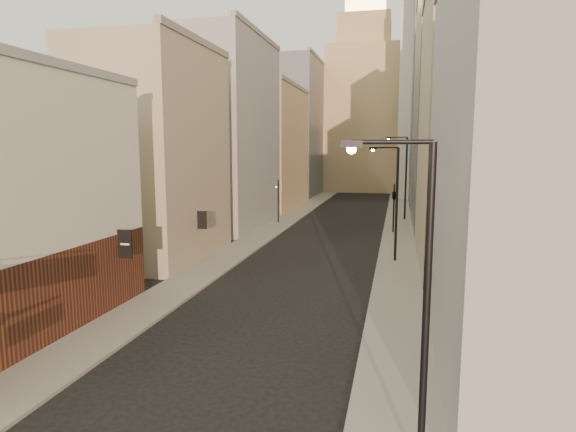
# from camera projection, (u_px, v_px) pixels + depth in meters

# --- Properties ---
(sidewalk_left) EXTENTS (3.00, 140.00, 0.15)m
(sidewalk_left) POSITION_uv_depth(u_px,v_px,m) (299.00, 212.00, 64.68)
(sidewalk_left) COLOR gray
(sidewalk_left) RESTS_ON ground
(sidewalk_right) EXTENTS (3.00, 140.00, 0.15)m
(sidewalk_right) POSITION_uv_depth(u_px,v_px,m) (398.00, 214.00, 61.79)
(sidewalk_right) COLOR gray
(sidewalk_right) RESTS_ON ground
(left_bldg_beige) EXTENTS (8.00, 12.00, 16.00)m
(left_bldg_beige) POSITION_uv_depth(u_px,v_px,m) (153.00, 155.00, 36.81)
(left_bldg_beige) COLOR tan
(left_bldg_beige) RESTS_ON ground
(left_bldg_grey) EXTENTS (8.00, 16.00, 20.00)m
(left_bldg_grey) POSITION_uv_depth(u_px,v_px,m) (226.00, 134.00, 51.97)
(left_bldg_grey) COLOR #959599
(left_bldg_grey) RESTS_ON ground
(left_bldg_tan) EXTENTS (8.00, 18.00, 17.00)m
(left_bldg_tan) POSITION_uv_depth(u_px,v_px,m) (269.00, 148.00, 69.55)
(left_bldg_tan) COLOR tan
(left_bldg_tan) RESTS_ON ground
(left_bldg_wingrid) EXTENTS (8.00, 20.00, 24.00)m
(left_bldg_wingrid) POSITION_uv_depth(u_px,v_px,m) (298.00, 129.00, 88.36)
(left_bldg_wingrid) COLOR gray
(left_bldg_wingrid) RESTS_ON ground
(right_bldg_grey) EXTENTS (8.00, 16.00, 16.00)m
(right_bldg_grey) POSITION_uv_depth(u_px,v_px,m) (554.00, 162.00, 17.97)
(right_bldg_grey) COLOR #959599
(right_bldg_grey) RESTS_ON ground
(right_bldg_beige) EXTENTS (8.00, 16.00, 20.00)m
(right_bldg_beige) POSITION_uv_depth(u_px,v_px,m) (479.00, 128.00, 35.07)
(right_bldg_beige) COLOR tan
(right_bldg_beige) RESTS_ON ground
(right_bldg_wingrid) EXTENTS (8.00, 20.00, 26.00)m
(right_bldg_wingrid) POSITION_uv_depth(u_px,v_px,m) (452.00, 108.00, 53.95)
(right_bldg_wingrid) COLOR gray
(right_bldg_wingrid) RESTS_ON ground
(highrise) EXTENTS (21.00, 23.00, 51.20)m
(highrise) POSITION_uv_depth(u_px,v_px,m) (476.00, 42.00, 77.88)
(highrise) COLOR gray
(highrise) RESTS_ON ground
(clock_tower) EXTENTS (14.00, 14.00, 44.90)m
(clock_tower) POSITION_uv_depth(u_px,v_px,m) (363.00, 103.00, 96.72)
(clock_tower) COLOR tan
(clock_tower) RESTS_ON ground
(white_tower) EXTENTS (8.00, 8.00, 41.50)m
(white_tower) POSITION_uv_depth(u_px,v_px,m) (424.00, 88.00, 80.64)
(white_tower) COLOR silver
(white_tower) RESTS_ON ground
(streetlamp_near) EXTENTS (2.28, 0.41, 8.70)m
(streetlamp_near) POSITION_uv_depth(u_px,v_px,m) (418.00, 292.00, 11.90)
(streetlamp_near) COLOR black
(streetlamp_near) RESTS_ON ground
(streetlamp_mid) EXTENTS (2.17, 0.90, 8.61)m
(streetlamp_mid) POSITION_uv_depth(u_px,v_px,m) (394.00, 197.00, 35.48)
(streetlamp_mid) COLOR black
(streetlamp_mid) RESTS_ON ground
(streetlamp_far) EXTENTS (2.57, 0.61, 9.86)m
(streetlamp_far) POSITION_uv_depth(u_px,v_px,m) (404.00, 173.00, 56.52)
(streetlamp_far) COLOR black
(streetlamp_far) RESTS_ON ground
(traffic_light_left) EXTENTS (0.54, 0.42, 5.00)m
(traffic_light_left) POSITION_uv_depth(u_px,v_px,m) (278.00, 194.00, 54.15)
(traffic_light_left) COLOR black
(traffic_light_left) RESTS_ON ground
(traffic_light_right) EXTENTS (0.86, 0.86, 5.00)m
(traffic_light_right) POSITION_uv_depth(u_px,v_px,m) (394.00, 195.00, 47.90)
(traffic_light_right) COLOR black
(traffic_light_right) RESTS_ON ground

